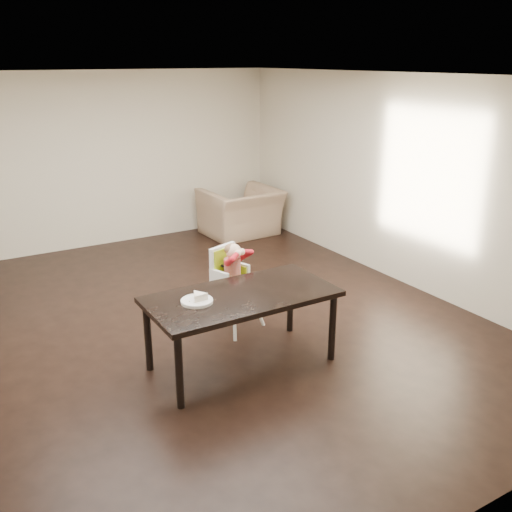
# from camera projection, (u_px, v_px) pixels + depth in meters

# --- Properties ---
(ground) EXTENTS (7.00, 7.00, 0.00)m
(ground) POSITION_uv_depth(u_px,v_px,m) (194.00, 326.00, 6.43)
(ground) COLOR black
(ground) RESTS_ON ground
(room_walls) EXTENTS (6.02, 7.02, 2.71)m
(room_walls) POSITION_uv_depth(u_px,v_px,m) (187.00, 162.00, 5.82)
(room_walls) COLOR beige
(room_walls) RESTS_ON ground
(dining_table) EXTENTS (1.80, 0.90, 0.75)m
(dining_table) POSITION_uv_depth(u_px,v_px,m) (242.00, 302.00, 5.42)
(dining_table) COLOR black
(dining_table) RESTS_ON ground
(high_chair) EXTENTS (0.53, 0.53, 0.99)m
(high_chair) POSITION_uv_depth(u_px,v_px,m) (231.00, 268.00, 6.21)
(high_chair) COLOR white
(high_chair) RESTS_ON ground
(plate) EXTENTS (0.38, 0.38, 0.09)m
(plate) POSITION_uv_depth(u_px,v_px,m) (198.00, 299.00, 5.21)
(plate) COLOR white
(plate) RESTS_ON dining_table
(armchair) EXTENTS (1.24, 0.83, 1.05)m
(armchair) POSITION_uv_depth(u_px,v_px,m) (241.00, 205.00, 9.60)
(armchair) COLOR tan
(armchair) RESTS_ON ground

